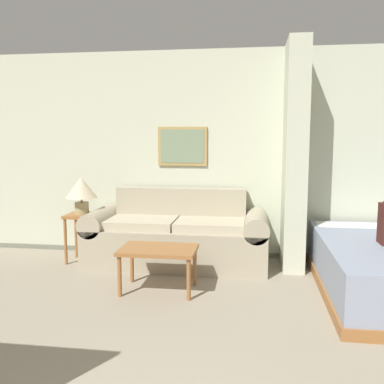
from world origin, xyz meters
The scene contains 6 objects.
wall_back centered at (0.00, 4.45, 1.29)m, with size 6.99×0.16×2.60m.
wall_partition_pillar centered at (1.03, 4.05, 1.30)m, with size 0.24×0.67×2.60m.
couch centered at (-0.34, 3.96, 0.34)m, with size 2.17×0.84×0.89m.
coffee_table centered at (-0.35, 3.03, 0.38)m, with size 0.75×0.50×0.44m.
side_table centered at (-1.50, 3.89, 0.46)m, with size 0.37×0.37×0.59m.
table_lamp centered at (-1.50, 3.89, 0.89)m, with size 0.38×0.38×0.45m.
Camera 1 is at (0.56, -1.00, 1.52)m, focal length 40.00 mm.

